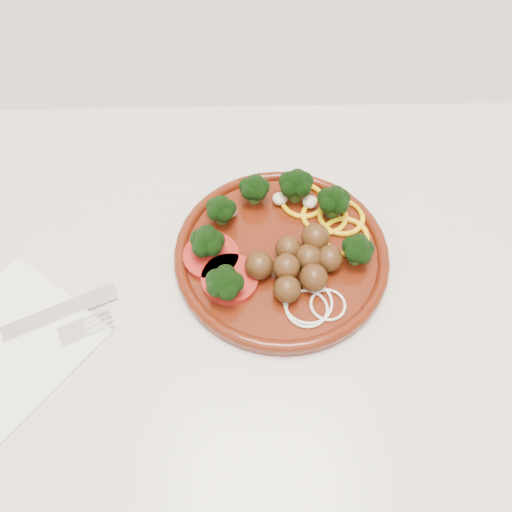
{
  "coord_description": "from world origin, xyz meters",
  "views": [
    {
      "loc": [
        0.2,
        1.4,
        1.39
      ],
      "look_at": [
        0.21,
        1.72,
        0.92
      ],
      "focal_mm": 35.0,
      "sensor_mm": 36.0,
      "label": 1
    }
  ],
  "objects": [
    {
      "name": "plate",
      "position": [
        0.24,
        1.73,
        0.92
      ],
      "size": [
        0.25,
        0.25,
        0.05
      ],
      "rotation": [
        0.0,
        0.0,
        0.36
      ],
      "color": "#431408",
      "rests_on": "counter"
    },
    {
      "name": "counter",
      "position": [
        0.0,
        1.7,
        0.45
      ],
      "size": [
        2.4,
        0.6,
        0.9
      ],
      "color": "silver",
      "rests_on": "ground"
    },
    {
      "name": "napkin",
      "position": [
        -0.06,
        1.62,
        0.9
      ],
      "size": [
        0.22,
        0.22,
        0.0
      ],
      "primitive_type": "cube",
      "rotation": [
        0.0,
        0.0,
        0.91
      ],
      "color": "white",
      "rests_on": "counter"
    }
  ]
}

